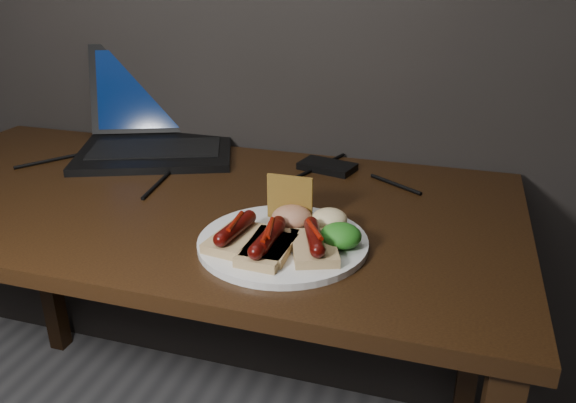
# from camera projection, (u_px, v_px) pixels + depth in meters

# --- Properties ---
(desk) EXTENTS (1.40, 0.70, 0.75)m
(desk) POSITION_uv_depth(u_px,v_px,m) (178.00, 234.00, 1.21)
(desk) COLOR #331E0C
(desk) RESTS_ON ground
(laptop) EXTENTS (0.48, 0.48, 0.25)m
(laptop) POSITION_uv_depth(u_px,v_px,m) (157.00, 129.00, 1.45)
(laptop) COLOR black
(laptop) RESTS_ON desk
(hard_drive) EXTENTS (0.14, 0.10, 0.02)m
(hard_drive) POSITION_uv_depth(u_px,v_px,m) (327.00, 166.00, 1.31)
(hard_drive) COLOR black
(hard_drive) RESTS_ON desk
(desk_cables) EXTENTS (0.93, 0.40, 0.01)m
(desk_cables) POSITION_uv_depth(u_px,v_px,m) (220.00, 171.00, 1.29)
(desk_cables) COLOR black
(desk_cables) RESTS_ON desk
(plate) EXTENTS (0.33, 0.33, 0.01)m
(plate) POSITION_uv_depth(u_px,v_px,m) (283.00, 242.00, 0.97)
(plate) COLOR silver
(plate) RESTS_ON desk
(bread_sausage_left) EXTENTS (0.09, 0.12, 0.04)m
(bread_sausage_left) POSITION_uv_depth(u_px,v_px,m) (236.00, 234.00, 0.94)
(bread_sausage_left) COLOR #DBC381
(bread_sausage_left) RESTS_ON plate
(bread_sausage_center) EXTENTS (0.07, 0.12, 0.04)m
(bread_sausage_center) POSITION_uv_depth(u_px,v_px,m) (270.00, 241.00, 0.92)
(bread_sausage_center) COLOR #DBC381
(bread_sausage_center) RESTS_ON plate
(bread_sausage_right) EXTENTS (0.11, 0.13, 0.04)m
(bread_sausage_right) POSITION_uv_depth(u_px,v_px,m) (314.00, 243.00, 0.91)
(bread_sausage_right) COLOR #DBC381
(bread_sausage_right) RESTS_ON plate
(bread_sausage_extra) EXTENTS (0.08, 0.12, 0.04)m
(bread_sausage_extra) POSITION_uv_depth(u_px,v_px,m) (267.00, 245.00, 0.91)
(bread_sausage_extra) COLOR #DBC381
(bread_sausage_extra) RESTS_ON plate
(crispbread) EXTENTS (0.08, 0.01, 0.08)m
(crispbread) POSITION_uv_depth(u_px,v_px,m) (290.00, 198.00, 1.02)
(crispbread) COLOR #AC7F2F
(crispbread) RESTS_ON plate
(salad_greens) EXTENTS (0.07, 0.07, 0.04)m
(salad_greens) POSITION_uv_depth(u_px,v_px,m) (341.00, 236.00, 0.93)
(salad_greens) COLOR #1D6313
(salad_greens) RESTS_ON plate
(salsa_mound) EXTENTS (0.07, 0.07, 0.04)m
(salsa_mound) POSITION_uv_depth(u_px,v_px,m) (292.00, 217.00, 1.00)
(salsa_mound) COLOR #A12010
(salsa_mound) RESTS_ON plate
(coleslaw_mound) EXTENTS (0.06, 0.06, 0.04)m
(coleslaw_mound) POSITION_uv_depth(u_px,v_px,m) (329.00, 219.00, 1.00)
(coleslaw_mound) COLOR #EDE7CD
(coleslaw_mound) RESTS_ON plate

